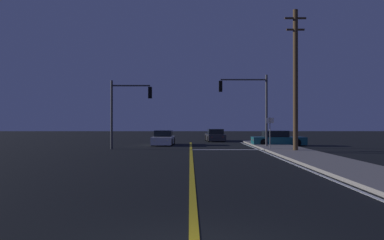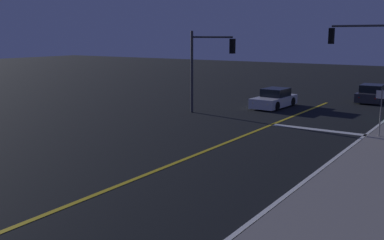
{
  "view_description": "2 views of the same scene",
  "coord_description": "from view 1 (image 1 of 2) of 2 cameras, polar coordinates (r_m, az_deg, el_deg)",
  "views": [
    {
      "loc": [
        -0.08,
        -5.94,
        2.16
      ],
      "look_at": [
        0.06,
        20.09,
        2.25
      ],
      "focal_mm": 36.18,
      "sensor_mm": 36.0,
      "label": 1
    },
    {
      "loc": [
        10.28,
        -0.39,
        5.08
      ],
      "look_at": [
        1.99,
        12.04,
        2.26
      ],
      "focal_mm": 42.1,
      "sensor_mm": 36.0,
      "label": 2
    }
  ],
  "objects": [
    {
      "name": "lane_line_center",
      "position": [
        18.52,
        -0.06,
        -6.88
      ],
      "size": [
        0.2,
        42.33,
        0.01
      ],
      "primitive_type": "cube",
      "color": "gold",
      "rests_on": "ground"
    },
    {
      "name": "car_parked_curb_white",
      "position": [
        35.46,
        -4.24,
        -2.76
      ],
      "size": [
        1.99,
        4.38,
        1.34
      ],
      "rotation": [
        0.0,
        0.0,
        3.11
      ],
      "color": "silver",
      "rests_on": "ground"
    },
    {
      "name": "car_mid_block_teal",
      "position": [
        35.31,
        12.52,
        -2.77
      ],
      "size": [
        4.74,
        1.93,
        1.34
      ],
      "rotation": [
        0.0,
        0.0,
        -1.58
      ],
      "color": "#195960",
      "rests_on": "ground"
    },
    {
      "name": "utility_pole_right",
      "position": [
        28.11,
        15.01,
        5.86
      ],
      "size": [
        1.49,
        0.34,
        9.99
      ],
      "color": "#4C3823",
      "rests_on": "ground"
    },
    {
      "name": "lane_line_edge_right",
      "position": [
        19.25,
        15.59,
        -6.62
      ],
      "size": [
        0.16,
        42.33,
        0.01
      ],
      "primitive_type": "cube",
      "color": "white",
      "rests_on": "ground"
    },
    {
      "name": "traffic_signal_far_left",
      "position": [
        30.68,
        -9.62,
        2.38
      ],
      "size": [
        3.23,
        0.28,
        5.36
      ],
      "color": "#38383D",
      "rests_on": "ground"
    },
    {
      "name": "car_side_waiting_charcoal",
      "position": [
        42.32,
        3.43,
        -2.35
      ],
      "size": [
        2.11,
        4.52,
        1.34
      ],
      "rotation": [
        0.0,
        0.0,
        0.05
      ],
      "color": "#2D2D33",
      "rests_on": "ground"
    },
    {
      "name": "stop_bar",
      "position": [
        29.56,
        5.11,
        -4.39
      ],
      "size": [
        5.41,
        0.5,
        0.01
      ],
      "primitive_type": "cube",
      "color": "white",
      "rests_on": "ground"
    },
    {
      "name": "traffic_signal_near_right",
      "position": [
        32.07,
        8.48,
        3.07
      ],
      "size": [
        4.01,
        0.28,
        5.99
      ],
      "rotation": [
        0.0,
        0.0,
        3.14
      ],
      "color": "#38383D",
      "rests_on": "ground"
    },
    {
      "name": "sidewalk_right",
      "position": [
        19.82,
        20.77,
        -6.23
      ],
      "size": [
        3.2,
        44.82,
        0.15
      ],
      "primitive_type": "cube",
      "color": "gray",
      "rests_on": "ground"
    },
    {
      "name": "street_sign_corner",
      "position": [
        29.46,
        11.42,
        -1.18
      ],
      "size": [
        0.56,
        0.11,
        2.47
      ],
      "color": "slate",
      "rests_on": "ground"
    }
  ]
}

